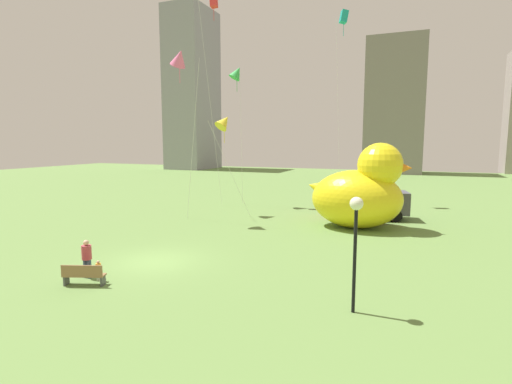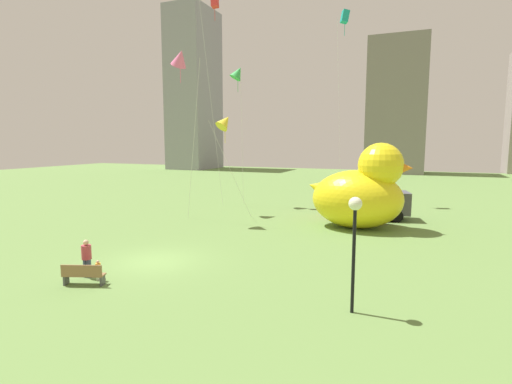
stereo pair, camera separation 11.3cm
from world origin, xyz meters
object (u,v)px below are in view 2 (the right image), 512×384
(person_child, at_px, (98,269))
(box_truck, at_px, (368,200))
(kite_red, at_px, (215,3))
(kite_pink, at_px, (180,58))
(park_bench, at_px, (83,274))
(kite_yellow, at_px, (225,122))
(person_adult, at_px, (87,257))
(kite_teal, at_px, (345,18))
(lamppost, at_px, (355,225))
(kite_green, at_px, (238,73))
(giant_inflatable_duck, at_px, (361,192))

(person_child, xyz_separation_m, box_truck, (9.04, 18.41, 0.94))
(kite_red, distance_m, kite_pink, 11.44)
(park_bench, height_order, kite_yellow, kite_yellow)
(person_adult, distance_m, kite_red, 27.60)
(kite_teal, bearing_deg, kite_pink, -123.17)
(park_bench, bearing_deg, lamppost, 8.28)
(person_adult, xyz_separation_m, kite_green, (-2.37, 20.91, 11.18))
(box_truck, bearing_deg, park_bench, -115.80)
(giant_inflatable_duck, distance_m, box_truck, 3.78)
(box_truck, bearing_deg, giant_inflatable_duck, -91.72)
(box_truck, relative_size, kite_pink, 0.48)
(kite_yellow, height_order, kite_pink, kite_pink)
(giant_inflatable_duck, relative_size, kite_yellow, 0.85)
(person_adult, xyz_separation_m, lamppost, (11.21, 0.75, 2.18))
(lamppost, relative_size, box_truck, 0.68)
(giant_inflatable_duck, height_order, kite_yellow, kite_yellow)
(kite_red, bearing_deg, person_adult, -77.48)
(park_bench, height_order, kite_green, kite_green)
(kite_yellow, bearing_deg, box_truck, 11.29)
(person_adult, relative_size, kite_red, 0.09)
(park_bench, xyz_separation_m, kite_yellow, (-1.88, 16.84, 6.99))
(kite_teal, bearing_deg, person_child, -102.30)
(kite_green, height_order, kite_pink, kite_green)
(kite_teal, bearing_deg, person_adult, -103.97)
(kite_red, xyz_separation_m, kite_pink, (1.99, -9.02, -6.75))
(person_adult, bearing_deg, park_bench, -53.87)
(kite_red, bearing_deg, box_truck, -10.11)
(giant_inflatable_duck, distance_m, kite_green, 16.66)
(kite_teal, height_order, kite_pink, kite_teal)
(giant_inflatable_duck, relative_size, lamppost, 1.74)
(person_child, bearing_deg, giant_inflatable_duck, 58.85)
(person_child, relative_size, lamppost, 0.22)
(lamppost, bearing_deg, kite_yellow, 129.29)
(lamppost, relative_size, kite_yellow, 0.49)
(giant_inflatable_duck, height_order, lamppost, giant_inflatable_duck)
(giant_inflatable_duck, xyz_separation_m, box_truck, (0.11, 3.63, -1.04))
(person_child, relative_size, box_truck, 0.15)
(kite_red, bearing_deg, person_child, -75.61)
(box_truck, distance_m, kite_red, 22.44)
(kite_teal, bearing_deg, kite_yellow, -128.79)
(park_bench, height_order, kite_pink, kite_pink)
(person_child, height_order, kite_teal, kite_teal)
(person_child, relative_size, kite_teal, 0.05)
(person_child, distance_m, kite_teal, 31.17)
(box_truck, xyz_separation_m, kite_pink, (-12.43, -6.45, 10.25))
(giant_inflatable_duck, relative_size, kite_green, 0.55)
(lamppost, distance_m, kite_red, 29.82)
(person_child, xyz_separation_m, kite_red, (-5.38, 20.98, 17.94))
(kite_yellow, bearing_deg, park_bench, -83.62)
(person_child, height_order, lamppost, lamppost)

